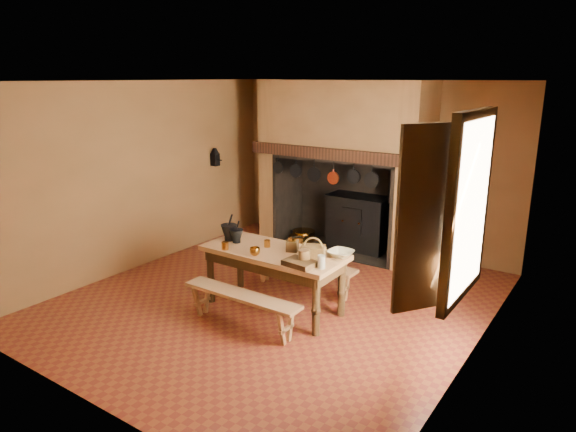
# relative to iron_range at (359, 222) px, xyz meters

# --- Properties ---
(floor) EXTENTS (5.50, 5.50, 0.00)m
(floor) POSITION_rel_iron_range_xyz_m (0.04, -2.45, -0.48)
(floor) COLOR brown
(floor) RESTS_ON ground
(ceiling) EXTENTS (5.50, 5.50, 0.00)m
(ceiling) POSITION_rel_iron_range_xyz_m (0.04, -2.45, 2.32)
(ceiling) COLOR silver
(ceiling) RESTS_ON back_wall
(back_wall) EXTENTS (5.00, 0.02, 2.80)m
(back_wall) POSITION_rel_iron_range_xyz_m (0.04, 0.30, 0.92)
(back_wall) COLOR olive
(back_wall) RESTS_ON floor
(wall_left) EXTENTS (0.02, 5.50, 2.80)m
(wall_left) POSITION_rel_iron_range_xyz_m (-2.46, -2.45, 0.92)
(wall_left) COLOR olive
(wall_left) RESTS_ON floor
(wall_right) EXTENTS (0.02, 5.50, 2.80)m
(wall_right) POSITION_rel_iron_range_xyz_m (2.54, -2.45, 0.92)
(wall_right) COLOR olive
(wall_right) RESTS_ON floor
(wall_front) EXTENTS (5.00, 0.02, 2.80)m
(wall_front) POSITION_rel_iron_range_xyz_m (0.04, -5.20, 0.92)
(wall_front) COLOR olive
(wall_front) RESTS_ON floor
(chimney_breast) EXTENTS (2.95, 0.96, 2.80)m
(chimney_breast) POSITION_rel_iron_range_xyz_m (-0.26, -0.14, 1.33)
(chimney_breast) COLOR olive
(chimney_breast) RESTS_ON floor
(iron_range) EXTENTS (1.12, 0.55, 1.60)m
(iron_range) POSITION_rel_iron_range_xyz_m (0.00, 0.00, 0.00)
(iron_range) COLOR black
(iron_range) RESTS_ON floor
(hearth_pans) EXTENTS (0.51, 0.62, 0.20)m
(hearth_pans) POSITION_rel_iron_range_xyz_m (-1.01, -0.23, -0.39)
(hearth_pans) COLOR #B37829
(hearth_pans) RESTS_ON floor
(hanging_pans) EXTENTS (1.92, 0.29, 0.27)m
(hanging_pans) POSITION_rel_iron_range_xyz_m (-0.30, -0.64, 0.88)
(hanging_pans) COLOR black
(hanging_pans) RESTS_ON chimney_breast
(onion_string) EXTENTS (0.12, 0.10, 0.46)m
(onion_string) POSITION_rel_iron_range_xyz_m (1.04, -0.66, 0.85)
(onion_string) COLOR #B55021
(onion_string) RESTS_ON chimney_breast
(herb_bunch) EXTENTS (0.20, 0.20, 0.35)m
(herb_bunch) POSITION_rel_iron_range_xyz_m (1.22, -0.66, 0.90)
(herb_bunch) COLOR #4D5729
(herb_bunch) RESTS_ON chimney_breast
(window) EXTENTS (0.39, 1.75, 1.76)m
(window) POSITION_rel_iron_range_xyz_m (2.39, -2.85, 1.22)
(window) COLOR white
(window) RESTS_ON wall_right
(wall_coffee_mill) EXTENTS (0.23, 0.16, 0.31)m
(wall_coffee_mill) POSITION_rel_iron_range_xyz_m (-2.38, -0.90, 1.03)
(wall_coffee_mill) COLOR black
(wall_coffee_mill) RESTS_ON wall_left
(work_table) EXTENTS (1.80, 0.80, 0.78)m
(work_table) POSITION_rel_iron_range_xyz_m (0.17, -2.67, 0.17)
(work_table) COLOR #AD784F
(work_table) RESTS_ON floor
(bench_front) EXTENTS (1.55, 0.27, 0.44)m
(bench_front) POSITION_rel_iron_range_xyz_m (0.17, -3.31, -0.16)
(bench_front) COLOR #AD784F
(bench_front) RESTS_ON floor
(bench_back) EXTENTS (1.57, 0.28, 0.44)m
(bench_back) POSITION_rel_iron_range_xyz_m (0.17, -2.01, -0.15)
(bench_back) COLOR #AD784F
(bench_back) RESTS_ON floor
(mortar_large) EXTENTS (0.21, 0.21, 0.36)m
(mortar_large) POSITION_rel_iron_range_xyz_m (-0.55, -2.67, 0.41)
(mortar_large) COLOR black
(mortar_large) RESTS_ON work_table
(mortar_small) EXTENTS (0.17, 0.17, 0.30)m
(mortar_small) POSITION_rel_iron_range_xyz_m (-0.41, -2.69, 0.39)
(mortar_small) COLOR black
(mortar_small) RESTS_ON work_table
(coffee_grinder) EXTENTS (0.20, 0.17, 0.21)m
(coffee_grinder) POSITION_rel_iron_range_xyz_m (0.37, -2.56, 0.37)
(coffee_grinder) COLOR #331F10
(coffee_grinder) RESTS_ON work_table
(brass_mug_a) EXTENTS (0.11, 0.11, 0.10)m
(brass_mug_a) POSITION_rel_iron_range_xyz_m (-0.35, -2.99, 0.34)
(brass_mug_a) COLOR #B37829
(brass_mug_a) RESTS_ON work_table
(brass_mug_b) EXTENTS (0.11, 0.11, 0.09)m
(brass_mug_b) POSITION_rel_iron_range_xyz_m (0.02, -2.61, 0.34)
(brass_mug_b) COLOR #B37829
(brass_mug_b) RESTS_ON work_table
(mixing_bowl) EXTENTS (0.30, 0.30, 0.07)m
(mixing_bowl) POSITION_rel_iron_range_xyz_m (0.96, -2.40, 0.33)
(mixing_bowl) COLOR beige
(mixing_bowl) RESTS_ON work_table
(stoneware_crock) EXTENTS (0.16, 0.16, 0.17)m
(stoneware_crock) POSITION_rel_iron_range_xyz_m (0.73, -2.85, 0.38)
(stoneware_crock) COLOR brown
(stoneware_crock) RESTS_ON work_table
(glass_jar) EXTENTS (0.10, 0.10, 0.15)m
(glass_jar) POSITION_rel_iron_range_xyz_m (0.96, -2.87, 0.37)
(glass_jar) COLOR beige
(glass_jar) RESTS_ON work_table
(wicker_basket) EXTENTS (0.34, 0.29, 0.27)m
(wicker_basket) POSITION_rel_iron_range_xyz_m (0.72, -2.65, 0.38)
(wicker_basket) COLOR #533819
(wicker_basket) RESTS_ON work_table
(wooden_tray) EXTENTS (0.38, 0.29, 0.06)m
(wooden_tray) POSITION_rel_iron_range_xyz_m (0.72, -2.93, 0.33)
(wooden_tray) COLOR #331F10
(wooden_tray) RESTS_ON work_table
(brass_cup) EXTENTS (0.13, 0.13, 0.10)m
(brass_cup) POSITION_rel_iron_range_xyz_m (0.09, -2.95, 0.34)
(brass_cup) COLOR #B37829
(brass_cup) RESTS_ON work_table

